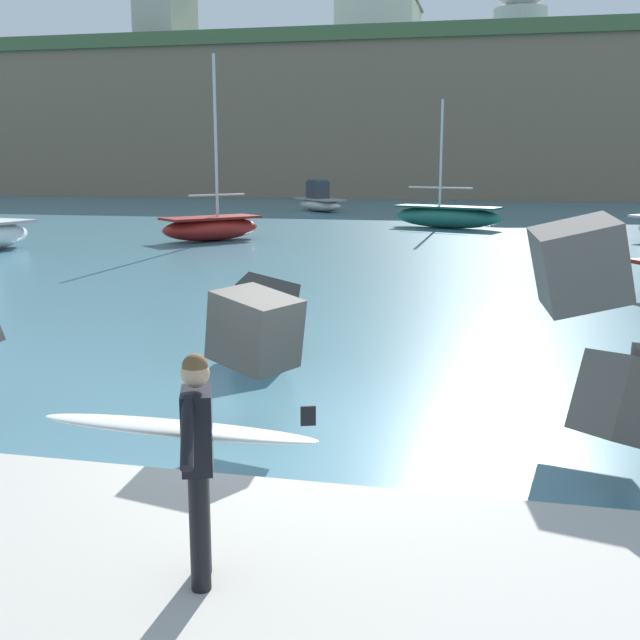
% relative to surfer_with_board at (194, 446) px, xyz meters
% --- Properties ---
extents(ground_plane, '(400.00, 400.00, 0.00)m').
position_rel_surfer_with_board_xyz_m(ground_plane, '(-0.02, 3.73, -1.28)').
color(ground_plane, '#42707F').
extents(walkway_path, '(48.00, 4.40, 0.24)m').
position_rel_surfer_with_board_xyz_m(walkway_path, '(-0.02, -0.27, -1.16)').
color(walkway_path, '#B2ADA3').
rests_on(walkway_path, ground).
extents(breakwater_jetty, '(30.61, 6.59, 2.76)m').
position_rel_surfer_with_board_xyz_m(breakwater_jetty, '(1.42, 4.96, -0.12)').
color(breakwater_jetty, '#3D3A38').
rests_on(breakwater_jetty, ground).
extents(surfer_with_board, '(2.09, 1.43, 1.78)m').
position_rel_surfer_with_board_xyz_m(surfer_with_board, '(0.00, 0.00, 0.00)').
color(surfer_with_board, black).
rests_on(surfer_with_board, walkway_path).
extents(boat_near_right, '(4.41, 4.76, 2.04)m').
position_rel_surfer_with_board_xyz_m(boat_near_right, '(-9.34, 46.01, -0.64)').
color(boat_near_right, beige).
rests_on(boat_near_right, ground).
extents(boat_mid_left, '(5.89, 3.39, 6.23)m').
position_rel_surfer_with_board_xyz_m(boat_mid_left, '(-0.31, 34.70, -0.68)').
color(boat_mid_left, '#1E6656').
rests_on(boat_mid_left, ground).
extents(boat_mid_centre, '(4.21, 4.51, 7.58)m').
position_rel_surfer_with_board_xyz_m(boat_mid_centre, '(-9.61, 26.29, -0.70)').
color(boat_mid_centre, maroon).
rests_on(boat_mid_centre, ground).
extents(headland_bluff, '(94.64, 30.93, 14.20)m').
position_rel_surfer_with_board_xyz_m(headland_bluff, '(-12.23, 77.23, 5.85)').
color(headland_bluff, '#847056').
rests_on(headland_bluff, ground).
extents(station_building_west, '(6.30, 4.73, 6.11)m').
position_rel_surfer_with_board_xyz_m(station_building_west, '(-9.97, 80.46, 15.99)').
color(station_building_west, beige).
rests_on(station_building_west, headland_bluff).
extents(station_building_central, '(4.21, 7.35, 5.88)m').
position_rel_surfer_with_board_xyz_m(station_building_central, '(-30.45, 71.24, 15.88)').
color(station_building_central, '#B2ADA3').
rests_on(station_building_central, headland_bluff).
extents(station_building_east, '(8.15, 6.96, 6.49)m').
position_rel_surfer_with_board_xyz_m(station_building_east, '(-10.74, 79.29, 16.19)').
color(station_building_east, silver).
rests_on(station_building_east, headland_bluff).
extents(station_building_annex, '(7.68, 8.13, 5.09)m').
position_rel_surfer_with_board_xyz_m(station_building_annex, '(-10.59, 82.31, 15.49)').
color(station_building_annex, beige).
rests_on(station_building_annex, headland_bluff).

